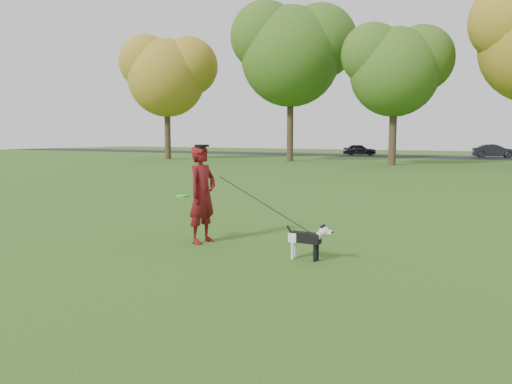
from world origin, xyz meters
The scene contains 8 objects.
ground centered at (0.00, 0.00, 0.00)m, with size 120.00×120.00×0.00m, color #285116.
road centered at (0.00, 40.00, 0.01)m, with size 120.00×7.00×0.02m, color black.
man centered at (-0.93, 0.25, 0.86)m, with size 0.63×0.41×1.72m, color #5A0F0C.
dog centered at (1.20, 0.01, 0.35)m, with size 0.77×0.15×0.58m.
car_left centered at (-10.77, 40.00, 0.55)m, with size 1.25×3.11×1.06m, color black.
car_mid centered at (0.98, 40.00, 0.60)m, with size 1.22×3.50×1.15m, color black.
man_held_items centered at (0.37, 0.10, 0.80)m, with size 2.74×0.37×1.34m.
tree_row centered at (-1.43, 26.07, 7.41)m, with size 51.74×8.86×12.01m.
Camera 1 is at (4.15, -6.85, 1.88)m, focal length 35.00 mm.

